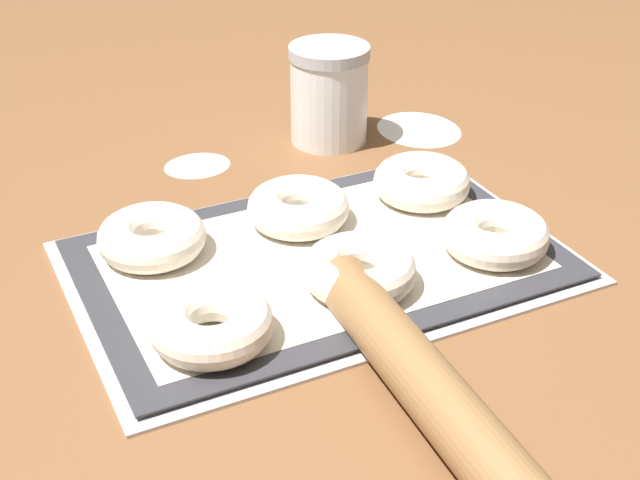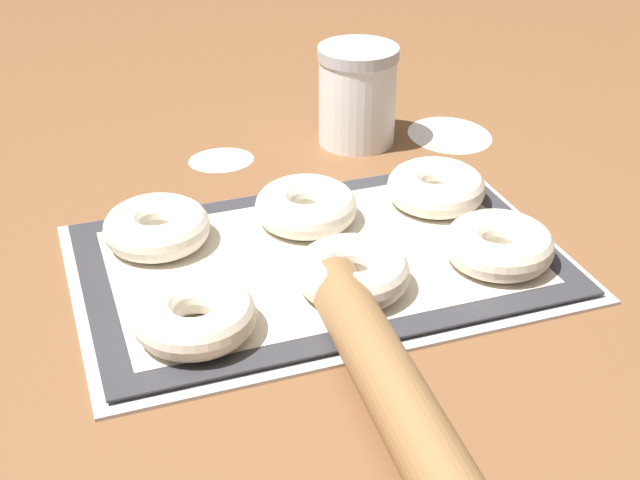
{
  "view_description": "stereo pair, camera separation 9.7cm",
  "coord_description": "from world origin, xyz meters",
  "px_view_note": "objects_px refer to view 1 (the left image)",
  "views": [
    {
      "loc": [
        -0.37,
        -0.73,
        0.52
      ],
      "look_at": [
        -0.01,
        0.02,
        0.03
      ],
      "focal_mm": 50.0,
      "sensor_mm": 36.0,
      "label": 1
    },
    {
      "loc": [
        -0.29,
        -0.77,
        0.52
      ],
      "look_at": [
        -0.01,
        0.02,
        0.03
      ],
      "focal_mm": 50.0,
      "sensor_mm": 36.0,
      "label": 2
    }
  ],
  "objects_px": {
    "flour_canister": "(329,94)",
    "rolling_pin": "(429,388)",
    "baking_tray": "(320,262)",
    "bagel_front_left": "(211,324)",
    "bagel_back_center": "(298,207)",
    "bagel_back_left": "(152,237)",
    "bagel_front_right": "(495,234)",
    "bagel_front_center": "(358,270)",
    "bagel_back_right": "(422,181)"
  },
  "relations": [
    {
      "from": "rolling_pin",
      "to": "bagel_back_right",
      "type": "bearing_deg",
      "value": 59.23
    },
    {
      "from": "bagel_front_left",
      "to": "bagel_back_left",
      "type": "bearing_deg",
      "value": 90.91
    },
    {
      "from": "bagel_back_center",
      "to": "flour_canister",
      "type": "relative_size",
      "value": 0.86
    },
    {
      "from": "bagel_front_center",
      "to": "bagel_back_center",
      "type": "bearing_deg",
      "value": 89.37
    },
    {
      "from": "bagel_front_left",
      "to": "bagel_back_right",
      "type": "relative_size",
      "value": 1.0
    },
    {
      "from": "flour_canister",
      "to": "rolling_pin",
      "type": "relative_size",
      "value": 0.29
    },
    {
      "from": "baking_tray",
      "to": "bagel_front_right",
      "type": "distance_m",
      "value": 0.19
    },
    {
      "from": "bagel_front_center",
      "to": "flour_canister",
      "type": "distance_m",
      "value": 0.4
    },
    {
      "from": "flour_canister",
      "to": "baking_tray",
      "type": "bearing_deg",
      "value": -118.25
    },
    {
      "from": "bagel_back_left",
      "to": "rolling_pin",
      "type": "relative_size",
      "value": 0.25
    },
    {
      "from": "bagel_front_right",
      "to": "bagel_back_right",
      "type": "bearing_deg",
      "value": 91.93
    },
    {
      "from": "bagel_front_center",
      "to": "flour_canister",
      "type": "bearing_deg",
      "value": 67.72
    },
    {
      "from": "bagel_back_left",
      "to": "flour_canister",
      "type": "height_order",
      "value": "flour_canister"
    },
    {
      "from": "bagel_back_center",
      "to": "baking_tray",
      "type": "bearing_deg",
      "value": -97.31
    },
    {
      "from": "bagel_front_left",
      "to": "flour_canister",
      "type": "bearing_deg",
      "value": 50.67
    },
    {
      "from": "bagel_front_center",
      "to": "bagel_back_right",
      "type": "relative_size",
      "value": 1.0
    },
    {
      "from": "bagel_back_right",
      "to": "rolling_pin",
      "type": "bearing_deg",
      "value": -120.77
    },
    {
      "from": "bagel_front_center",
      "to": "bagel_back_right",
      "type": "height_order",
      "value": "same"
    },
    {
      "from": "baking_tray",
      "to": "bagel_front_left",
      "type": "bearing_deg",
      "value": -149.72
    },
    {
      "from": "bagel_front_right",
      "to": "bagel_back_left",
      "type": "bearing_deg",
      "value": 154.77
    },
    {
      "from": "bagel_back_left",
      "to": "flour_canister",
      "type": "distance_m",
      "value": 0.38
    },
    {
      "from": "bagel_back_left",
      "to": "bagel_back_center",
      "type": "height_order",
      "value": "same"
    },
    {
      "from": "bagel_front_left",
      "to": "rolling_pin",
      "type": "xyz_separation_m",
      "value": [
        0.14,
        -0.16,
        -0.0
      ]
    },
    {
      "from": "bagel_back_right",
      "to": "flour_canister",
      "type": "xyz_separation_m",
      "value": [
        -0.02,
        0.22,
        0.04
      ]
    },
    {
      "from": "baking_tray",
      "to": "bagel_front_center",
      "type": "bearing_deg",
      "value": -83.35
    },
    {
      "from": "rolling_pin",
      "to": "baking_tray",
      "type": "bearing_deg",
      "value": 85.1
    },
    {
      "from": "bagel_back_left",
      "to": "bagel_back_center",
      "type": "bearing_deg",
      "value": -3.0
    },
    {
      "from": "bagel_back_left",
      "to": "rolling_pin",
      "type": "height_order",
      "value": "rolling_pin"
    },
    {
      "from": "bagel_back_left",
      "to": "flour_canister",
      "type": "xyz_separation_m",
      "value": [
        0.32,
        0.21,
        0.04
      ]
    },
    {
      "from": "bagel_front_right",
      "to": "bagel_back_right",
      "type": "distance_m",
      "value": 0.14
    },
    {
      "from": "bagel_back_right",
      "to": "flour_canister",
      "type": "height_order",
      "value": "flour_canister"
    },
    {
      "from": "baking_tray",
      "to": "flour_canister",
      "type": "distance_m",
      "value": 0.34
    },
    {
      "from": "rolling_pin",
      "to": "bagel_front_left",
      "type": "bearing_deg",
      "value": 129.95
    },
    {
      "from": "bagel_front_right",
      "to": "bagel_back_center",
      "type": "distance_m",
      "value": 0.23
    },
    {
      "from": "bagel_front_center",
      "to": "bagel_back_center",
      "type": "xyz_separation_m",
      "value": [
        0.0,
        0.15,
        0.0
      ]
    },
    {
      "from": "bagel_front_right",
      "to": "rolling_pin",
      "type": "bearing_deg",
      "value": -137.52
    },
    {
      "from": "baking_tray",
      "to": "bagel_front_right",
      "type": "height_order",
      "value": "bagel_front_right"
    },
    {
      "from": "baking_tray",
      "to": "rolling_pin",
      "type": "height_order",
      "value": "rolling_pin"
    },
    {
      "from": "bagel_back_center",
      "to": "flour_canister",
      "type": "bearing_deg",
      "value": 55.63
    },
    {
      "from": "bagel_front_left",
      "to": "bagel_back_center",
      "type": "xyz_separation_m",
      "value": [
        0.17,
        0.17,
        0.0
      ]
    },
    {
      "from": "baking_tray",
      "to": "flour_canister",
      "type": "bearing_deg",
      "value": 61.75
    },
    {
      "from": "bagel_front_center",
      "to": "baking_tray",
      "type": "bearing_deg",
      "value": 96.65
    },
    {
      "from": "bagel_front_right",
      "to": "bagel_back_center",
      "type": "xyz_separation_m",
      "value": [
        -0.17,
        0.15,
        0.0
      ]
    },
    {
      "from": "bagel_back_center",
      "to": "bagel_front_left",
      "type": "bearing_deg",
      "value": -134.76
    },
    {
      "from": "baking_tray",
      "to": "bagel_back_right",
      "type": "distance_m",
      "value": 0.19
    },
    {
      "from": "bagel_front_center",
      "to": "rolling_pin",
      "type": "xyz_separation_m",
      "value": [
        -0.03,
        -0.19,
        -0.0
      ]
    },
    {
      "from": "baking_tray",
      "to": "bagel_back_center",
      "type": "relative_size",
      "value": 4.49
    },
    {
      "from": "rolling_pin",
      "to": "bagel_back_center",
      "type": "bearing_deg",
      "value": 84.54
    },
    {
      "from": "bagel_back_left",
      "to": "baking_tray",
      "type": "bearing_deg",
      "value": -28.13
    },
    {
      "from": "baking_tray",
      "to": "bagel_back_center",
      "type": "distance_m",
      "value": 0.08
    }
  ]
}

